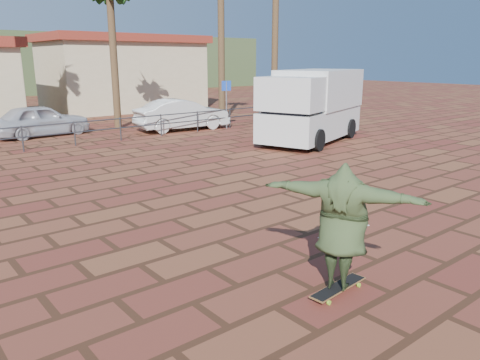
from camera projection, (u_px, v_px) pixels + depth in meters
The scene contains 10 objects.
ground at pixel (280, 223), 10.09m from camera, with size 120.00×120.00×0.00m, color brown.
paint_stripe at pixel (345, 231), 9.61m from camera, with size 1.40×0.22×0.01m, color white.
guardrail at pixel (74, 129), 18.92m from camera, with size 24.06×0.06×1.00m.
building_east at pixel (123, 72), 32.35m from camera, with size 10.60×6.60×5.00m.
longboard at pixel (338, 288), 7.06m from camera, with size 1.15×0.34×0.11m.
skateboarder at pixel (342, 227), 6.81m from camera, with size 2.36×0.64×1.92m, color #324223.
campervan at pixel (312, 104), 19.80m from camera, with size 6.24×4.14×2.99m.
car_silver at pixel (41, 120), 21.34m from camera, with size 1.71×4.26×1.45m, color #B8B9BF.
car_white at pixel (182, 115), 23.18m from camera, with size 1.62×4.63×1.53m, color silver.
street_sign at pixel (226, 95), 23.43m from camera, with size 0.47×0.18×2.38m.
Camera 1 is at (-6.68, -6.85, 3.44)m, focal length 35.00 mm.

